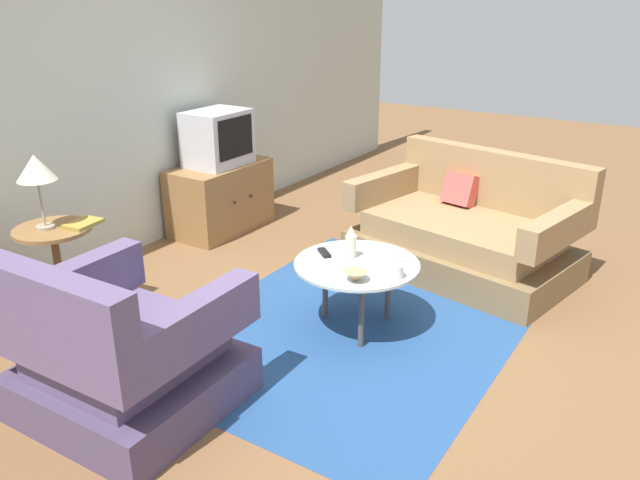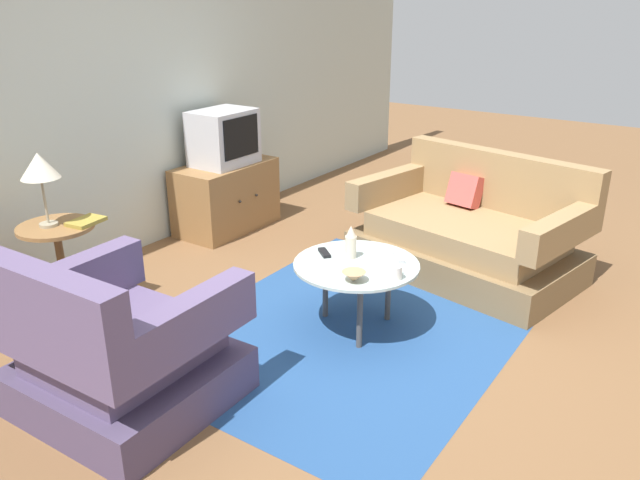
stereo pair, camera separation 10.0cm
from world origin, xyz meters
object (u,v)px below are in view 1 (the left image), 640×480
Objects in this scene: coffee_table at (357,268)px; book at (83,224)px; armchair at (120,357)px; tv_remote_dark at (324,253)px; television at (218,138)px; couch at (466,233)px; bowl at (356,276)px; mug at (397,271)px; tv_remote_silver at (399,257)px; vase at (351,242)px; tv_stand at (221,197)px; side_table at (56,253)px; table_lamp at (36,170)px.

coffee_table is 3.22× the size of book.
tv_remote_dark is (1.38, -0.32, 0.15)m from armchair.
television is 1.70m from book.
bowl is (-1.48, 0.12, 0.19)m from couch.
mug is 0.87× the size of tv_remote_silver.
vase is 1.47× the size of tv_remote_silver.
book is (-0.76, 1.33, 0.17)m from tv_remote_dark.
tv_remote_dark reaches higher than coffee_table.
tv_stand is at bearing 11.64° from tv_remote_dark.
side_table is at bearing 128.03° from book.
armchair reaches higher than bowl.
couch is (2.62, -0.81, -0.02)m from armchair.
armchair is at bearing 157.60° from coffee_table.
table_lamp reaches higher than tv_remote_silver.
bowl is at bearing -152.68° from coffee_table.
table_lamp reaches higher than vase.
book is at bearing 69.84° from tv_remote_dark.
couch is 1.26m from vase.
tv_stand is at bearing 64.44° from coffee_table.
couch is 12.36× the size of bowl.
tv_stand is at bearing 3.37° from book.
tv_remote_silver is at bearing -69.01° from book.
tv_stand is 1.72× the size of television.
book reaches higher than tv_remote_dark.
bowl is 0.59× the size of book.
book is at bearing -101.91° from tv_remote_silver.
table_lamp reaches higher than book.
vase is 1.52× the size of tv_remote_dark.
coffee_table is 0.28m from tv_remote_silver.
mug is at bearing -114.03° from television.
vase is at bearing -59.61° from table_lamp.
tv_remote_silver is (1.09, -1.89, 0.02)m from side_table.
vase is 1.49× the size of bowl.
vase is 0.19m from tv_remote_dark.
table_lamp is 2.04m from bowl.
television reaches higher than armchair.
tv_remote_silver reaches higher than coffee_table.
television is at bearing 3.12° from book.
tv_remote_dark is at bearing -118.58° from tv_stand.
book is (-0.68, 1.87, 0.14)m from mug.
book is at bearing 146.98° from armchair.
table_lamp is 3.40× the size of tv_remote_dark.
armchair reaches higher than tv_remote_dark.
side_table is 0.26m from book.
tv_remote_dark is (0.01, 0.24, 0.05)m from coffee_table.
couch is 1.28m from coffee_table.
side_table is at bearing 117.45° from coffee_table.
coffee_table is at bearing -141.15° from tv_remote_dark.
armchair is 1.27× the size of coffee_table.
vase is 0.40m from mug.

